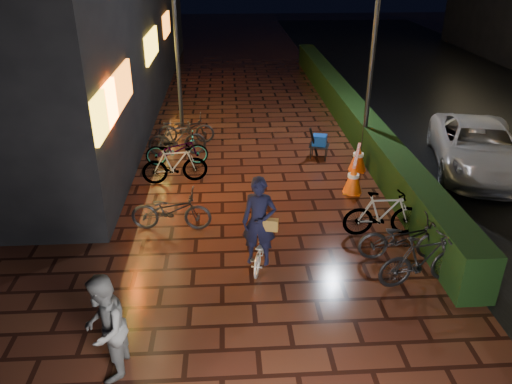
{
  "coord_description": "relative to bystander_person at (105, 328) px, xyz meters",
  "views": [
    {
      "loc": [
        -0.94,
        -8.65,
        5.65
      ],
      "look_at": [
        -0.39,
        0.52,
        1.1
      ],
      "focal_mm": 35.0,
      "sensor_mm": 36.0,
      "label": 1
    }
  ],
  "objects": [
    {
      "name": "ground",
      "position": [
        2.73,
        3.13,
        -0.84
      ],
      "size": [
        80.0,
        80.0,
        0.0
      ],
      "primitive_type": "plane",
      "color": "#381911",
      "rests_on": "ground"
    },
    {
      "name": "van",
      "position": [
        8.67,
        6.94,
        -0.17
      ],
      "size": [
        3.39,
        5.19,
        1.33
      ],
      "primitive_type": "imported",
      "rotation": [
        0.0,
        0.0,
        -0.27
      ],
      "color": "#B4B4B9",
      "rests_on": "ground"
    },
    {
      "name": "cart_assembly",
      "position": [
        4.44,
        8.0,
        -0.31
      ],
      "size": [
        0.7,
        0.6,
        1.03
      ],
      "color": "black",
      "rests_on": "ground"
    },
    {
      "name": "parked_bikes_storefront",
      "position": [
        0.41,
        7.3,
        -0.36
      ],
      "size": [
        1.99,
        6.1,
        1.03
      ],
      "color": "black",
      "rests_on": "ground"
    },
    {
      "name": "cyclist",
      "position": [
        2.35,
        2.61,
        -0.13
      ],
      "size": [
        0.76,
        1.4,
        1.91
      ],
      "color": "white",
      "rests_on": "ground"
    },
    {
      "name": "traffic_barrier",
      "position": [
        5.16,
        6.41,
        -0.46
      ],
      "size": [
        1.0,
        1.9,
        0.78
      ],
      "color": "#FF580D",
      "rests_on": "ground"
    },
    {
      "name": "bystander_person",
      "position": [
        0.0,
        0.0,
        0.0
      ],
      "size": [
        0.66,
        0.83,
        1.68
      ],
      "primitive_type": "imported",
      "rotation": [
        0.0,
        0.0,
        -1.59
      ],
      "color": "#565759",
      "rests_on": "ground"
    },
    {
      "name": "lamp_post_sf",
      "position": [
        0.22,
        11.15,
        1.96
      ],
      "size": [
        0.48,
        0.14,
        5.09
      ],
      "color": "black",
      "rests_on": "ground"
    },
    {
      "name": "parked_bikes_hedge",
      "position": [
        5.17,
        2.73,
        -0.35
      ],
      "size": [
        1.96,
        2.39,
        1.03
      ],
      "color": "black",
      "rests_on": "ground"
    },
    {
      "name": "lamp_post_hedge",
      "position": [
        5.73,
        7.88,
        1.84
      ],
      "size": [
        0.47,
        0.14,
        4.88
      ],
      "color": "black",
      "rests_on": "ground"
    },
    {
      "name": "hedge",
      "position": [
        6.03,
        11.13,
        -0.34
      ],
      "size": [
        0.7,
        20.0,
        1.0
      ],
      "primitive_type": "cube",
      "color": "black",
      "rests_on": "ground"
    }
  ]
}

